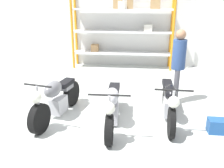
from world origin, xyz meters
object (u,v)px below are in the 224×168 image
Objects in this scene: motorcycle_silver at (112,106)px; person_browsing at (178,61)px; shelving_rack at (124,28)px; toolbox at (219,126)px; motorcycle_black at (169,101)px; motorcycle_grey at (56,99)px.

person_browsing reaches higher than motorcycle_silver.
shelving_rack is 8.20× the size of toolbox.
motorcycle_black is (1.20, -4.12, -1.00)m from shelving_rack.
person_browsing is at bearing -64.62° from shelving_rack.
toolbox is (3.35, -0.29, -0.31)m from motorcycle_grey.
shelving_rack is at bearing 179.15° from motorcycle_silver.
person_browsing is (0.29, 0.99, 0.63)m from motorcycle_black.
motorcycle_grey is at bearing -99.32° from motorcycle_silver.
motorcycle_black is 1.20m from person_browsing.
motorcycle_grey reaches higher than toolbox.
toolbox is at bearing 123.91° from person_browsing.
motorcycle_silver is 4.69× the size of toolbox.
person_browsing is (2.69, 1.12, 0.64)m from motorcycle_grey.
toolbox is (0.67, -1.41, -0.94)m from person_browsing.
person_browsing reaches higher than toolbox.
toolbox is (0.95, -0.42, -0.31)m from motorcycle_black.
shelving_rack is 1.99× the size of person_browsing.
toolbox is at bearing 67.52° from motorcycle_black.
motorcycle_grey is (-1.20, -4.25, -1.01)m from shelving_rack.
toolbox is at bearing 96.72° from motorcycle_grey.
motorcycle_grey reaches higher than motorcycle_black.
shelving_rack reaches higher than person_browsing.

